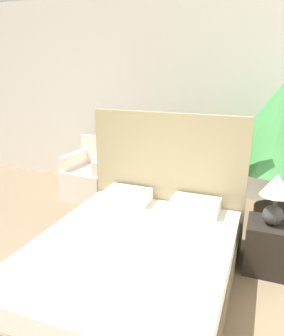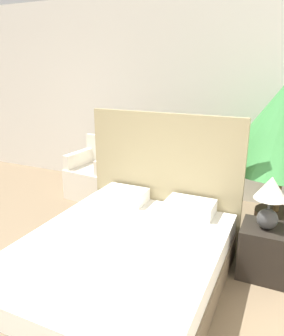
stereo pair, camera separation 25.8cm
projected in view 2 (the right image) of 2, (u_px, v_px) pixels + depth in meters
The scene contains 7 objects.
wall_back at pixel (170, 97), 4.88m from camera, with size 10.00×0.06×2.90m.
bed at pixel (125, 256), 2.92m from camera, with size 1.70×2.08×1.44m.
armchair_near_window_left at pixel (95, 177), 4.93m from camera, with size 0.73×0.70×0.88m.
armchair_near_window_right at pixel (158, 188), 4.52m from camera, with size 0.71×0.69×0.88m.
nightstand at pixel (266, 251), 3.06m from camera, with size 0.48×0.42×0.49m.
table_lamp at pixel (270, 197), 2.88m from camera, with size 0.28×0.28×0.50m.
side_table at pixel (124, 186), 4.70m from camera, with size 0.38×0.38×0.49m.
Camera 2 is at (1.72, -0.89, 1.91)m, focal length 35.00 mm.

